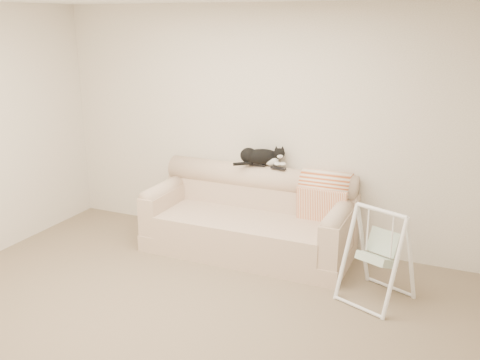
% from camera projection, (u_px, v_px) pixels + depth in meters
% --- Properties ---
extents(ground_plane, '(5.00, 5.00, 0.00)m').
position_uv_depth(ground_plane, '(177.00, 323.00, 4.45)').
color(ground_plane, brown).
rests_on(ground_plane, ground).
extents(room_shell, '(5.04, 4.04, 2.60)m').
position_uv_depth(room_shell, '(170.00, 144.00, 4.01)').
color(room_shell, beige).
rests_on(room_shell, ground).
extents(sofa, '(2.20, 0.93, 0.90)m').
position_uv_depth(sofa, '(250.00, 220.00, 5.77)').
color(sofa, '#BBA692').
rests_on(sofa, ground).
extents(remote_a, '(0.18, 0.06, 0.03)m').
position_uv_depth(remote_a, '(258.00, 165.00, 5.82)').
color(remote_a, black).
rests_on(remote_a, sofa).
extents(remote_b, '(0.18, 0.07, 0.02)m').
position_uv_depth(remote_b, '(278.00, 168.00, 5.69)').
color(remote_b, black).
rests_on(remote_b, sofa).
extents(tuxedo_cat, '(0.54, 0.38, 0.22)m').
position_uv_depth(tuxedo_cat, '(261.00, 156.00, 5.78)').
color(tuxedo_cat, black).
rests_on(tuxedo_cat, sofa).
extents(throw_blanket, '(0.52, 0.38, 0.58)m').
position_uv_depth(throw_blanket, '(326.00, 189.00, 5.57)').
color(throw_blanket, '#BE4E1D').
rests_on(throw_blanket, sofa).
extents(baby_swing, '(0.70, 0.72, 0.87)m').
position_uv_depth(baby_swing, '(378.00, 254.00, 4.72)').
color(baby_swing, white).
rests_on(baby_swing, ground).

